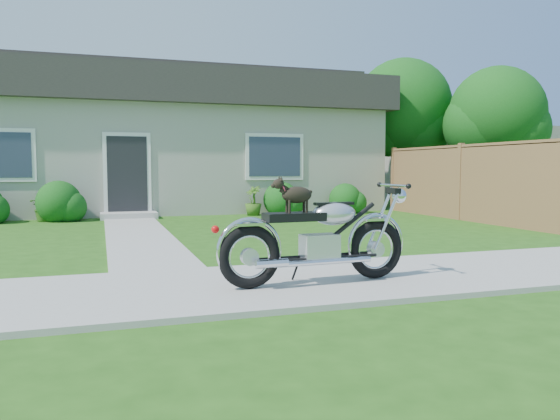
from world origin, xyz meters
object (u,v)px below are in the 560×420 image
(house, at_px, (171,140))
(fence, at_px, (460,182))
(tree_far, at_px, (407,112))
(motorcycle_with_dog, at_px, (319,237))
(potted_plant_right, at_px, (253,201))
(tree_near, at_px, (502,118))
(potted_plant_left, at_px, (45,207))

(house, distance_m, fence, 8.96)
(tree_far, bearing_deg, house, 168.75)
(tree_far, relative_size, motorcycle_with_dog, 2.21)
(tree_far, height_order, potted_plant_right, tree_far)
(fence, relative_size, tree_near, 1.52)
(fence, xyz_separation_m, tree_far, (1.33, 4.73, 2.22))
(house, relative_size, motorcycle_with_dog, 5.67)
(house, distance_m, motorcycle_with_dog, 12.33)
(tree_far, xyz_separation_m, potted_plant_left, (-11.09, -1.93, -2.82))
(tree_far, height_order, potted_plant_left, tree_far)
(tree_far, distance_m, potted_plant_left, 11.61)
(house, relative_size, tree_near, 2.90)
(potted_plant_left, height_order, motorcycle_with_dog, motorcycle_with_dog)
(potted_plant_left, bearing_deg, tree_near, -2.32)
(potted_plant_left, distance_m, potted_plant_right, 5.22)
(house, relative_size, potted_plant_left, 18.56)
(potted_plant_left, relative_size, motorcycle_with_dog, 0.31)
(tree_near, xyz_separation_m, tree_far, (-1.77, 2.45, 0.37))
(tree_near, bearing_deg, tree_far, 125.90)
(tree_near, xyz_separation_m, motorcycle_with_dog, (-9.33, -8.26, -2.24))
(potted_plant_left, bearing_deg, fence, -16.01)
(house, xyz_separation_m, fence, (6.30, -6.24, -1.22))
(fence, distance_m, tree_far, 5.39)
(fence, bearing_deg, tree_near, 36.29)
(tree_near, distance_m, potted_plant_left, 13.11)
(house, bearing_deg, potted_plant_left, -135.11)
(potted_plant_right, bearing_deg, tree_far, 18.16)
(house, height_order, potted_plant_right, house)
(tree_near, relative_size, motorcycle_with_dog, 1.95)
(house, relative_size, fence, 1.90)
(tree_far, relative_size, potted_plant_left, 7.25)
(tree_far, bearing_deg, fence, -105.73)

